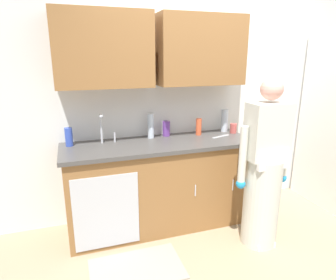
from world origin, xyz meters
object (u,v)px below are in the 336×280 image
Objects in this scene: sink at (108,148)px; person_at_sink at (264,177)px; bottle_water_short at (199,127)px; knife_on_counter at (221,136)px; bottle_cleaner_spray at (225,120)px; cup_by_sink at (233,128)px; bottle_dish_liquid at (69,137)px; bottle_soap at (166,128)px; bottle_water_tall at (151,126)px.

person_at_sink is at bearing -25.11° from sink.
knife_on_counter is (0.20, -0.15, -0.09)m from bottle_water_short.
person_at_sink is at bearing 83.85° from knife_on_counter.
bottle_cleaner_spray reaches higher than cup_by_sink.
person_at_sink reaches higher than knife_on_counter.
bottle_water_short is (-0.33, 0.77, 0.34)m from person_at_sink.
bottle_dish_liquid is at bearing 178.24° from cup_by_sink.
sink is 1.52m from person_at_sink.
bottle_soap is at bearing -39.58° from knife_on_counter.
bottle_water_short is (1.03, 0.14, 0.11)m from sink.
sink is 0.40m from bottle_dish_liquid.
bottle_dish_liquid is at bearing 157.42° from sink.
bottle_soap is at bearing 17.70° from sink.
bottle_water_tall is at bearing 174.46° from cup_by_sink.
knife_on_counter is (-0.21, -0.10, -0.05)m from cup_by_sink.
bottle_dish_liquid is 1.80m from cup_by_sink.
bottle_cleaner_spray is (0.02, 0.83, 0.38)m from person_at_sink.
sink is 0.71m from bottle_soap.
knife_on_counter is at bearing -126.46° from bottle_cleaner_spray.
bottle_cleaner_spray is (1.74, 0.05, 0.04)m from bottle_dish_liquid.
person_at_sink is at bearing -96.55° from cup_by_sink.
sink is 2.68× the size of bottle_water_short.
bottle_water_short reaches higher than bottle_soap.
cup_by_sink is (0.08, 0.73, 0.30)m from person_at_sink.
bottle_water_short is 0.37m from bottle_soap.
person_at_sink is at bearing -66.84° from bottle_water_short.
cup_by_sink is (0.96, -0.09, -0.08)m from bottle_water_tall.
sink is at bearing -159.18° from bottle_water_tall.
person_at_sink reaches higher than sink.
bottle_water_short is at bearing -170.52° from bottle_cleaner_spray.
bottle_cleaner_spray reaches higher than bottle_dish_liquid.
sink is at bearing 154.89° from person_at_sink.
bottle_water_short is 0.72× the size of bottle_cleaner_spray.
bottle_water_short is 1.71× the size of cup_by_sink.
knife_on_counter is (-0.15, -0.21, -0.13)m from bottle_cleaner_spray.
person_at_sink reaches higher than bottle_soap.
bottle_water_short is 1.02× the size of bottle_dish_liquid.
bottle_soap is at bearing 171.02° from cup_by_sink.
bottle_soap is at bearing 178.61° from bottle_cleaner_spray.
bottle_water_tall reaches higher than bottle_water_short.
bottle_cleaner_spray is 0.14m from cup_by_sink.
bottle_water_short is at bearing -12.09° from bottle_soap.
bottle_water_tall reaches higher than cup_by_sink.
bottle_cleaner_spray is 0.29m from knife_on_counter.
sink is 1.23m from knife_on_counter.
bottle_dish_liquid is at bearing -23.43° from knife_on_counter.
bottle_dish_liquid is 1.59m from knife_on_counter.
bottle_water_tall is 1.44× the size of bottle_water_short.
bottle_water_short reaches higher than knife_on_counter.
bottle_cleaner_spray is 1.08× the size of knife_on_counter.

